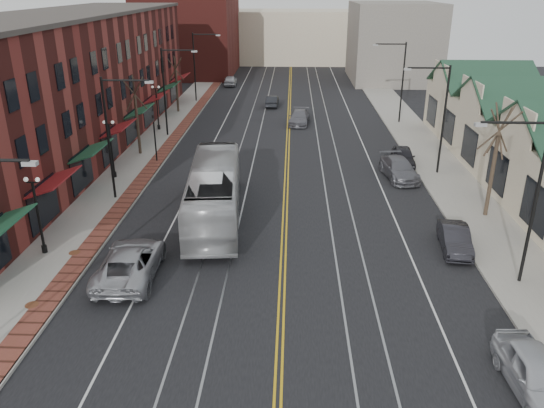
# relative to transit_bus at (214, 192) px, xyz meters

# --- Properties ---
(ground) EXTENTS (160.00, 160.00, 0.00)m
(ground) POSITION_rel_transit_bus_xyz_m (4.32, -13.17, -1.73)
(ground) COLOR black
(ground) RESTS_ON ground
(sidewalk_left) EXTENTS (4.00, 120.00, 0.15)m
(sidewalk_left) POSITION_rel_transit_bus_xyz_m (-7.68, 6.83, -1.65)
(sidewalk_left) COLOR gray
(sidewalk_left) RESTS_ON ground
(sidewalk_right) EXTENTS (4.00, 120.00, 0.15)m
(sidewalk_right) POSITION_rel_transit_bus_xyz_m (16.32, 6.83, -1.65)
(sidewalk_right) COLOR gray
(sidewalk_right) RESTS_ON ground
(building_left) EXTENTS (10.00, 50.00, 11.00)m
(building_left) POSITION_rel_transit_bus_xyz_m (-14.68, 13.83, 3.77)
(building_left) COLOR maroon
(building_left) RESTS_ON ground
(building_right) EXTENTS (8.00, 36.00, 4.60)m
(building_right) POSITION_rel_transit_bus_xyz_m (22.32, 6.83, 0.57)
(building_right) COLOR beige
(building_right) RESTS_ON ground
(backdrop_left) EXTENTS (14.00, 18.00, 14.00)m
(backdrop_left) POSITION_rel_transit_bus_xyz_m (-11.68, 56.83, 5.27)
(backdrop_left) COLOR maroon
(backdrop_left) RESTS_ON ground
(backdrop_mid) EXTENTS (22.00, 14.00, 9.00)m
(backdrop_mid) POSITION_rel_transit_bus_xyz_m (4.32, 71.83, 2.77)
(backdrop_mid) COLOR beige
(backdrop_mid) RESTS_ON ground
(backdrop_right) EXTENTS (12.00, 16.00, 11.00)m
(backdrop_right) POSITION_rel_transit_bus_xyz_m (19.32, 51.83, 3.77)
(backdrop_right) COLOR slate
(backdrop_right) RESTS_ON ground
(streetlight_l_1) EXTENTS (3.33, 0.25, 8.00)m
(streetlight_l_1) POSITION_rel_transit_bus_xyz_m (-6.73, 2.83, 3.30)
(streetlight_l_1) COLOR black
(streetlight_l_1) RESTS_ON sidewalk_left
(streetlight_l_2) EXTENTS (3.33, 0.25, 8.00)m
(streetlight_l_2) POSITION_rel_transit_bus_xyz_m (-6.73, 18.83, 3.30)
(streetlight_l_2) COLOR black
(streetlight_l_2) RESTS_ON sidewalk_left
(streetlight_l_3) EXTENTS (3.33, 0.25, 8.00)m
(streetlight_l_3) POSITION_rel_transit_bus_xyz_m (-6.73, 34.83, 3.30)
(streetlight_l_3) COLOR black
(streetlight_l_3) RESTS_ON sidewalk_left
(streetlight_r_0) EXTENTS (3.33, 0.25, 8.00)m
(streetlight_r_0) POSITION_rel_transit_bus_xyz_m (15.37, -7.17, 3.30)
(streetlight_r_0) COLOR black
(streetlight_r_0) RESTS_ON sidewalk_right
(streetlight_r_1) EXTENTS (3.33, 0.25, 8.00)m
(streetlight_r_1) POSITION_rel_transit_bus_xyz_m (15.37, 8.83, 3.30)
(streetlight_r_1) COLOR black
(streetlight_r_1) RESTS_ON sidewalk_right
(streetlight_r_2) EXTENTS (3.33, 0.25, 8.00)m
(streetlight_r_2) POSITION_rel_transit_bus_xyz_m (15.37, 24.83, 3.30)
(streetlight_r_2) COLOR black
(streetlight_r_2) RESTS_ON sidewalk_right
(lamppost_l_1) EXTENTS (0.84, 0.28, 4.27)m
(lamppost_l_1) POSITION_rel_transit_bus_xyz_m (-8.48, -5.17, 0.47)
(lamppost_l_1) COLOR black
(lamppost_l_1) RESTS_ON sidewalk_left
(lamppost_l_2) EXTENTS (0.84, 0.28, 4.27)m
(lamppost_l_2) POSITION_rel_transit_bus_xyz_m (-8.48, 6.83, 0.47)
(lamppost_l_2) COLOR black
(lamppost_l_2) RESTS_ON sidewalk_left
(lamppost_l_3) EXTENTS (0.84, 0.28, 4.27)m
(lamppost_l_3) POSITION_rel_transit_bus_xyz_m (-8.48, 20.83, 0.47)
(lamppost_l_3) COLOR black
(lamppost_l_3) RESTS_ON sidewalk_left
(tree_left_near) EXTENTS (1.78, 1.37, 6.48)m
(tree_left_near) POSITION_rel_transit_bus_xyz_m (-8.18, 12.83, 1.79)
(tree_left_near) COLOR #382B21
(tree_left_near) RESTS_ON sidewalk_left
(tree_left_far) EXTENTS (1.66, 1.28, 6.02)m
(tree_left_far) POSITION_rel_transit_bus_xyz_m (-8.18, 28.83, 1.55)
(tree_left_far) COLOR #382B21
(tree_left_far) RESTS_ON sidewalk_left
(tree_right_mid) EXTENTS (1.90, 1.46, 6.93)m
(tree_right_mid) POSITION_rel_transit_bus_xyz_m (16.82, 0.83, 2.02)
(tree_right_mid) COLOR #382B21
(tree_right_mid) RESTS_ON sidewalk_right
(manhole_mid) EXTENTS (0.60, 0.60, 0.02)m
(manhole_mid) POSITION_rel_transit_bus_xyz_m (-6.88, -10.17, -1.57)
(manhole_mid) COLOR #592D19
(manhole_mid) RESTS_ON sidewalk_left
(manhole_far) EXTENTS (0.60, 0.60, 0.02)m
(manhole_far) POSITION_rel_transit_bus_xyz_m (-6.88, -5.17, -1.57)
(manhole_far) COLOR #592D19
(manhole_far) RESTS_ON sidewalk_left
(traffic_signal) EXTENTS (0.18, 0.15, 3.80)m
(traffic_signal) POSITION_rel_transit_bus_xyz_m (-6.28, 10.83, 0.62)
(traffic_signal) COLOR black
(traffic_signal) RESTS_ON sidewalk_left
(transit_bus) EXTENTS (3.98, 12.61, 3.46)m
(transit_bus) POSITION_rel_transit_bus_xyz_m (0.00, 0.00, 0.00)
(transit_bus) COLOR #BABBBD
(transit_bus) RESTS_ON ground
(parked_suv) EXTENTS (2.88, 5.93, 1.62)m
(parked_suv) POSITION_rel_transit_bus_xyz_m (-3.18, -7.27, -0.92)
(parked_suv) COLOR #A7A8AE
(parked_suv) RESTS_ON ground
(parked_car_a) EXTENTS (2.01, 4.61, 1.55)m
(parked_car_a) POSITION_rel_transit_bus_xyz_m (13.42, -14.69, -0.95)
(parked_car_a) COLOR silver
(parked_car_a) RESTS_ON ground
(parked_car_b) EXTENTS (1.82, 4.16, 1.33)m
(parked_car_b) POSITION_rel_transit_bus_xyz_m (13.62, -3.75, -1.06)
(parked_car_b) COLOR #232228
(parked_car_b) RESTS_ON ground
(parked_car_c) EXTENTS (2.69, 5.26, 1.46)m
(parked_car_c) POSITION_rel_transit_bus_xyz_m (12.69, 7.85, -1.00)
(parked_car_c) COLOR slate
(parked_car_c) RESTS_ON ground
(parked_car_d) EXTENTS (2.02, 4.31, 1.43)m
(parked_car_d) POSITION_rel_transit_bus_xyz_m (13.59, 10.92, -1.01)
(parked_car_d) COLOR black
(parked_car_d) RESTS_ON ground
(distant_car_left) EXTENTS (1.50, 3.93, 1.28)m
(distant_car_left) POSITION_rel_transit_bus_xyz_m (2.28, 32.42, -1.09)
(distant_car_left) COLOR black
(distant_car_left) RESTS_ON ground
(distant_car_right) EXTENTS (2.40, 4.95, 1.39)m
(distant_car_right) POSITION_rel_transit_bus_xyz_m (5.40, 24.07, -1.03)
(distant_car_right) COLOR slate
(distant_car_right) RESTS_ON ground
(distant_car_far) EXTENTS (1.83, 4.31, 1.45)m
(distant_car_far) POSITION_rel_transit_bus_xyz_m (-4.18, 46.10, -1.00)
(distant_car_far) COLOR silver
(distant_car_far) RESTS_ON ground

